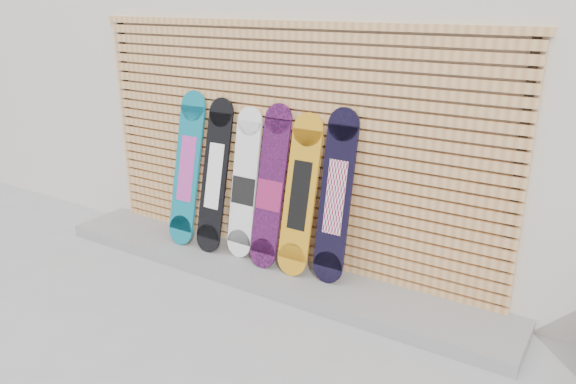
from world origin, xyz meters
name	(u,v)px	position (x,y,z in m)	size (l,w,h in m)	color
ground	(236,313)	(0.00, 0.00, 0.00)	(80.00, 80.00, 0.00)	#9D9C9F
building	(446,58)	(0.50, 3.50, 1.80)	(12.00, 5.00, 3.60)	beige
concrete_step	(267,270)	(-0.15, 0.68, 0.06)	(4.60, 0.70, 0.12)	gray
slat_wall	(284,145)	(-0.15, 0.97, 1.21)	(4.26, 0.08, 2.29)	tan
snowboard_0	(187,169)	(-1.15, 0.76, 0.87)	(0.30, 0.38, 1.51)	#0D6E85
snowboard_1	(215,176)	(-0.81, 0.76, 0.85)	(0.28, 0.37, 1.47)	black
snowboard_2	(244,184)	(-0.48, 0.80, 0.82)	(0.27, 0.29, 1.42)	white
snowboard_3	(270,188)	(-0.16, 0.76, 0.85)	(0.28, 0.36, 1.48)	black
snowboard_4	(300,196)	(0.15, 0.77, 0.83)	(0.30, 0.35, 1.43)	orange
snowboard_5	(336,197)	(0.48, 0.80, 0.87)	(0.29, 0.29, 1.51)	black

